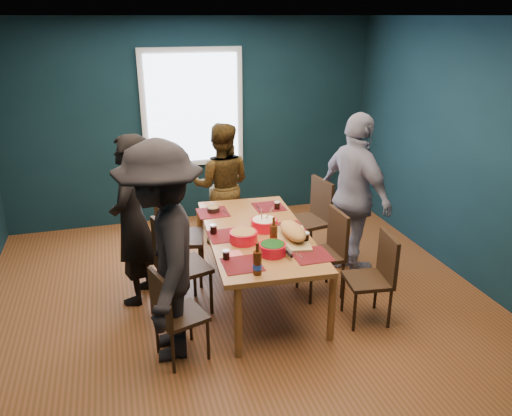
# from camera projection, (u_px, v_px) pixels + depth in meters

# --- Properties ---
(room) EXTENTS (5.01, 5.01, 2.71)m
(room) POSITION_uv_depth(u_px,v_px,m) (232.00, 167.00, 4.70)
(room) COLOR brown
(room) RESTS_ON ground
(dining_table) EXTENTS (1.08, 1.97, 0.72)m
(dining_table) POSITION_uv_depth(u_px,v_px,m) (257.00, 238.00, 4.89)
(dining_table) COLOR #A55E31
(dining_table) RESTS_ON floor
(chair_left_far) EXTENTS (0.54, 0.54, 1.02)m
(chair_left_far) POSITION_uv_depth(u_px,v_px,m) (172.00, 230.00, 5.25)
(chair_left_far) COLOR black
(chair_left_far) RESTS_ON floor
(chair_left_mid) EXTENTS (0.54, 0.54, 0.96)m
(chair_left_mid) POSITION_uv_depth(u_px,v_px,m) (174.00, 261.00, 4.65)
(chair_left_mid) COLOR black
(chair_left_mid) RESTS_ON floor
(chair_left_near) EXTENTS (0.47, 0.47, 0.82)m
(chair_left_near) POSITION_uv_depth(u_px,v_px,m) (172.00, 310.00, 4.03)
(chair_left_near) COLOR black
(chair_left_near) RESTS_ON floor
(chair_right_far) EXTENTS (0.50, 0.50, 0.95)m
(chair_right_far) POSITION_uv_depth(u_px,v_px,m) (314.00, 213.00, 5.79)
(chair_right_far) COLOR black
(chair_right_far) RESTS_ON floor
(chair_right_mid) EXTENTS (0.42, 0.42, 0.89)m
(chair_right_mid) POSITION_uv_depth(u_px,v_px,m) (329.00, 246.00, 5.04)
(chair_right_mid) COLOR black
(chair_right_mid) RESTS_ON floor
(chair_right_near) EXTENTS (0.44, 0.44, 0.86)m
(chair_right_near) POSITION_uv_depth(u_px,v_px,m) (377.00, 272.00, 4.58)
(chair_right_near) COLOR black
(chair_right_near) RESTS_ON floor
(person_far_left) EXTENTS (0.59, 0.72, 1.70)m
(person_far_left) POSITION_uv_depth(u_px,v_px,m) (132.00, 221.00, 4.82)
(person_far_left) COLOR black
(person_far_left) RESTS_ON floor
(person_back) EXTENTS (0.89, 0.78, 1.54)m
(person_back) POSITION_uv_depth(u_px,v_px,m) (222.00, 185.00, 6.06)
(person_back) COLOR black
(person_back) RESTS_ON floor
(person_right) EXTENTS (0.67, 1.12, 1.79)m
(person_right) POSITION_uv_depth(u_px,v_px,m) (355.00, 196.00, 5.32)
(person_right) COLOR white
(person_right) RESTS_ON floor
(person_near_left) EXTENTS (0.82, 1.27, 1.85)m
(person_near_left) POSITION_uv_depth(u_px,v_px,m) (163.00, 254.00, 3.98)
(person_near_left) COLOR black
(person_near_left) RESTS_ON floor
(bowl_salad) EXTENTS (0.26, 0.26, 0.11)m
(bowl_salad) POSITION_uv_depth(u_px,v_px,m) (244.00, 236.00, 4.63)
(bowl_salad) COLOR red
(bowl_salad) RESTS_ON dining_table
(bowl_dumpling) EXTENTS (0.26, 0.26, 0.25)m
(bowl_dumpling) POSITION_uv_depth(u_px,v_px,m) (264.00, 224.00, 4.91)
(bowl_dumpling) COLOR red
(bowl_dumpling) RESTS_ON dining_table
(bowl_herbs) EXTENTS (0.24, 0.24, 0.11)m
(bowl_herbs) POSITION_uv_depth(u_px,v_px,m) (273.00, 249.00, 4.40)
(bowl_herbs) COLOR red
(bowl_herbs) RESTS_ON dining_table
(cutting_board) EXTENTS (0.39, 0.72, 0.15)m
(cutting_board) POSITION_uv_depth(u_px,v_px,m) (293.00, 233.00, 4.68)
(cutting_board) COLOR tan
(cutting_board) RESTS_ON dining_table
(small_bowl) EXTENTS (0.14, 0.14, 0.06)m
(small_bowl) POSITION_uv_depth(u_px,v_px,m) (213.00, 209.00, 5.35)
(small_bowl) COLOR black
(small_bowl) RESTS_ON dining_table
(beer_bottle_a) EXTENTS (0.08, 0.08, 0.28)m
(beer_bottle_a) POSITION_uv_depth(u_px,v_px,m) (257.00, 263.00, 4.04)
(beer_bottle_a) COLOR #441F0C
(beer_bottle_a) RESTS_ON dining_table
(beer_bottle_b) EXTENTS (0.07, 0.07, 0.27)m
(beer_bottle_b) POSITION_uv_depth(u_px,v_px,m) (274.00, 234.00, 4.55)
(beer_bottle_b) COLOR #441F0C
(beer_bottle_b) RESTS_ON dining_table
(cola_glass_a) EXTENTS (0.06, 0.06, 0.09)m
(cola_glass_a) POSITION_uv_depth(u_px,v_px,m) (226.00, 254.00, 4.30)
(cola_glass_a) COLOR black
(cola_glass_a) RESTS_ON dining_table
(cola_glass_b) EXTENTS (0.07, 0.07, 0.10)m
(cola_glass_b) POSITION_uv_depth(u_px,v_px,m) (305.00, 237.00, 4.63)
(cola_glass_b) COLOR black
(cola_glass_b) RESTS_ON dining_table
(cola_glass_c) EXTENTS (0.06, 0.06, 0.09)m
(cola_glass_c) POSITION_uv_depth(u_px,v_px,m) (277.00, 205.00, 5.42)
(cola_glass_c) COLOR black
(cola_glass_c) RESTS_ON dining_table
(cola_glass_d) EXTENTS (0.07, 0.07, 0.10)m
(cola_glass_d) POSITION_uv_depth(u_px,v_px,m) (213.00, 229.00, 4.81)
(cola_glass_d) COLOR black
(cola_glass_d) RESTS_ON dining_table
(napkin_a) EXTENTS (0.18, 0.18, 0.00)m
(napkin_a) POSITION_uv_depth(u_px,v_px,m) (285.00, 225.00, 5.03)
(napkin_a) COLOR #FF6B6B
(napkin_a) RESTS_ON dining_table
(napkin_b) EXTENTS (0.15, 0.15, 0.00)m
(napkin_b) POSITION_uv_depth(u_px,v_px,m) (234.00, 254.00, 4.42)
(napkin_b) COLOR #FF6B6B
(napkin_b) RESTS_ON dining_table
(napkin_c) EXTENTS (0.16, 0.16, 0.00)m
(napkin_c) POSITION_uv_depth(u_px,v_px,m) (318.00, 259.00, 4.33)
(napkin_c) COLOR #FF6B6B
(napkin_c) RESTS_ON dining_table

